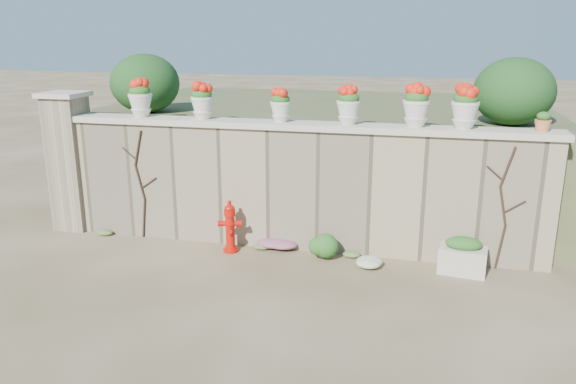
% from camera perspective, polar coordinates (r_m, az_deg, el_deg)
% --- Properties ---
extents(ground, '(80.00, 80.00, 0.00)m').
position_cam_1_polar(ground, '(7.96, -2.22, -10.04)').
color(ground, brown).
rests_on(ground, ground).
extents(stone_wall, '(8.00, 0.40, 2.00)m').
position_cam_1_polar(stone_wall, '(9.24, 0.72, 0.33)').
color(stone_wall, gray).
rests_on(stone_wall, ground).
extents(wall_cap, '(8.10, 0.52, 0.10)m').
position_cam_1_polar(wall_cap, '(9.02, 0.74, 6.77)').
color(wall_cap, beige).
rests_on(wall_cap, stone_wall).
extents(gate_pillar, '(0.72, 0.72, 2.48)m').
position_cam_1_polar(gate_pillar, '(10.85, -21.22, 2.99)').
color(gate_pillar, gray).
rests_on(gate_pillar, ground).
extents(raised_fill, '(9.00, 6.00, 2.00)m').
position_cam_1_polar(raised_fill, '(12.30, 4.02, 4.22)').
color(raised_fill, '#384C23').
rests_on(raised_fill, ground).
extents(back_shrub_left, '(1.30, 1.30, 1.10)m').
position_cam_1_polar(back_shrub_left, '(11.19, -14.31, 10.65)').
color(back_shrub_left, '#143814').
rests_on(back_shrub_left, raised_fill).
extents(back_shrub_right, '(1.30, 1.30, 1.10)m').
position_cam_1_polar(back_shrub_right, '(10.03, 21.96, 9.45)').
color(back_shrub_right, '#143814').
rests_on(back_shrub_right, raised_fill).
extents(vine_left, '(0.60, 0.04, 1.91)m').
position_cam_1_polar(vine_left, '(9.96, -14.74, 0.90)').
color(vine_left, black).
rests_on(vine_left, ground).
extents(vine_right, '(0.60, 0.04, 1.91)m').
position_cam_1_polar(vine_right, '(8.91, 21.07, -1.41)').
color(vine_right, black).
rests_on(vine_right, ground).
extents(fire_hydrant, '(0.38, 0.27, 0.88)m').
position_cam_1_polar(fire_hydrant, '(9.20, -5.91, -3.47)').
color(fire_hydrant, red).
rests_on(fire_hydrant, ground).
extents(planter_box, '(0.73, 0.48, 0.57)m').
position_cam_1_polar(planter_box, '(8.82, 17.32, -6.26)').
color(planter_box, beige).
rests_on(planter_box, ground).
extents(green_shrub, '(0.55, 0.49, 0.52)m').
position_cam_1_polar(green_shrub, '(8.91, 3.56, -5.31)').
color(green_shrub, '#1E5119').
rests_on(green_shrub, ground).
extents(magenta_clump, '(0.85, 0.57, 0.23)m').
position_cam_1_polar(magenta_clump, '(9.36, -1.48, -5.19)').
color(magenta_clump, '#C42795').
rests_on(magenta_clump, ground).
extents(white_flowers, '(0.52, 0.41, 0.19)m').
position_cam_1_polar(white_flowers, '(8.75, 8.11, -7.04)').
color(white_flowers, white).
rests_on(white_flowers, ground).
extents(urn_pot_0, '(0.40, 0.40, 0.63)m').
position_cam_1_polar(urn_pot_0, '(9.91, -14.78, 9.19)').
color(urn_pot_0, beige).
rests_on(urn_pot_0, wall_cap).
extents(urn_pot_1, '(0.38, 0.38, 0.59)m').
position_cam_1_polar(urn_pot_1, '(9.44, -8.70, 9.09)').
color(urn_pot_1, beige).
rests_on(urn_pot_1, wall_cap).
extents(urn_pot_2, '(0.33, 0.33, 0.52)m').
position_cam_1_polar(urn_pot_2, '(9.03, -0.75, 8.76)').
color(urn_pot_2, beige).
rests_on(urn_pot_2, wall_cap).
extents(urn_pot_3, '(0.38, 0.38, 0.59)m').
position_cam_1_polar(urn_pot_3, '(8.82, 6.18, 8.73)').
color(urn_pot_3, beige).
rests_on(urn_pot_3, wall_cap).
extents(urn_pot_4, '(0.41, 0.41, 0.64)m').
position_cam_1_polar(urn_pot_4, '(8.75, 12.91, 8.53)').
color(urn_pot_4, beige).
rests_on(urn_pot_4, wall_cap).
extents(urn_pot_5, '(0.41, 0.41, 0.64)m').
position_cam_1_polar(urn_pot_5, '(8.77, 17.55, 8.22)').
color(urn_pot_5, beige).
rests_on(urn_pot_5, wall_cap).
extents(terracotta_pot, '(0.23, 0.23, 0.28)m').
position_cam_1_polar(terracotta_pot, '(8.94, 24.48, 6.43)').
color(terracotta_pot, '#C9723D').
rests_on(terracotta_pot, wall_cap).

